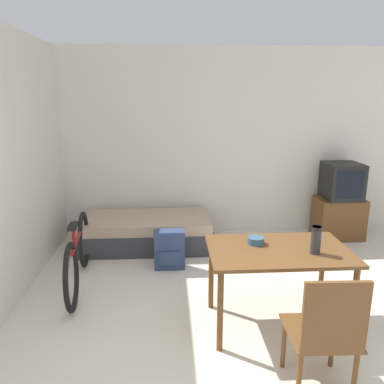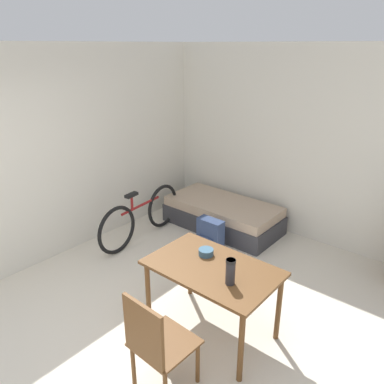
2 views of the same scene
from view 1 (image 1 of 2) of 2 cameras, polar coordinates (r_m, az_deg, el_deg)
wall_back at (r=5.51m, az=3.54°, el=7.38°), size 5.44×0.06×2.70m
wall_left at (r=4.09m, az=-26.16°, el=3.42°), size 0.06×4.37×2.70m
daybed at (r=5.22m, az=-6.78°, el=-6.02°), size 1.76×0.86×0.42m
tv at (r=5.81m, az=21.59°, el=-1.54°), size 0.66×0.49×1.11m
dining_table at (r=3.40m, az=12.99°, el=-9.84°), size 1.22×0.76×0.74m
wooden_chair at (r=2.79m, az=19.81°, el=-19.24°), size 0.47×0.47×0.93m
bicycle at (r=4.30m, az=-16.95°, el=-9.19°), size 0.21×1.66×0.76m
thermos_flask at (r=3.30m, az=18.38°, el=-6.76°), size 0.09×0.09×0.24m
mate_bowl at (r=3.42m, az=9.71°, el=-7.30°), size 0.15×0.15×0.06m
backpack at (r=4.54m, az=-3.43°, el=-8.79°), size 0.36×0.19×0.48m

